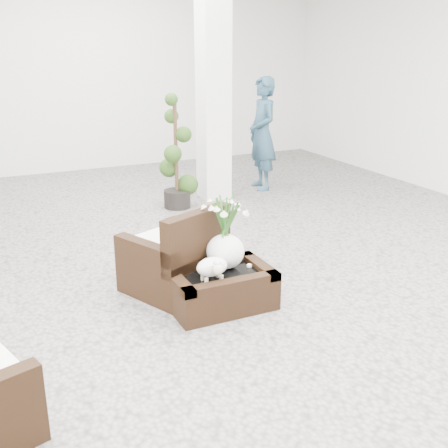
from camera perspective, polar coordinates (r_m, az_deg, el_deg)
name	(u,v)px	position (r m, az deg, el deg)	size (l,w,h in m)	color
ground	(220,280)	(5.44, -0.45, -5.89)	(11.00, 11.00, 0.00)	gray
column	(213,78)	(8.01, -1.12, 14.99)	(0.40, 0.40, 3.50)	white
coffee_table	(220,290)	(4.89, -0.42, -6.86)	(0.90, 0.60, 0.31)	black
sheep_figurine	(212,269)	(4.65, -1.26, -4.70)	(0.28, 0.23, 0.21)	white
planter_narcissus	(225,226)	(4.80, 0.14, -0.17)	(0.44, 0.44, 0.80)	white
tealight	(249,265)	(4.95, 2.63, -4.34)	(0.04, 0.04, 0.03)	white
armchair	(173,248)	(5.13, -5.35, -2.49)	(0.78, 0.75, 0.83)	black
topiary	(176,153)	(7.62, -5.03, 7.40)	(0.42, 0.42, 1.57)	#233D13
shopper	(262,134)	(8.64, 4.02, 9.35)	(0.64, 0.42, 1.75)	#28475A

